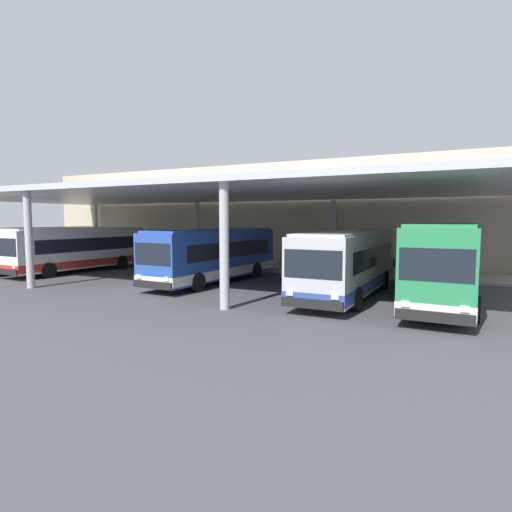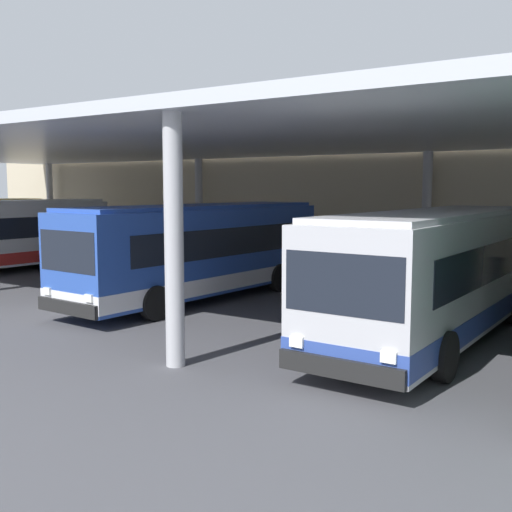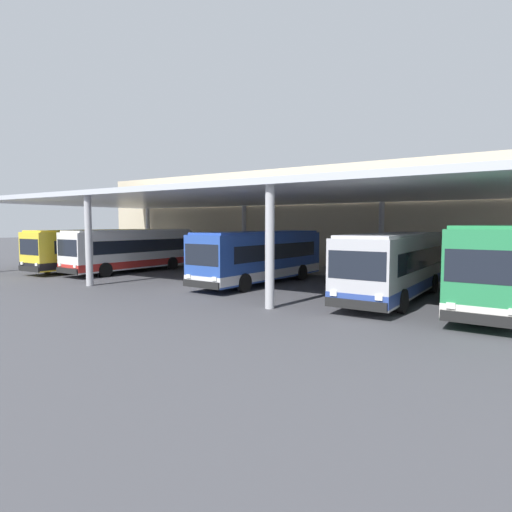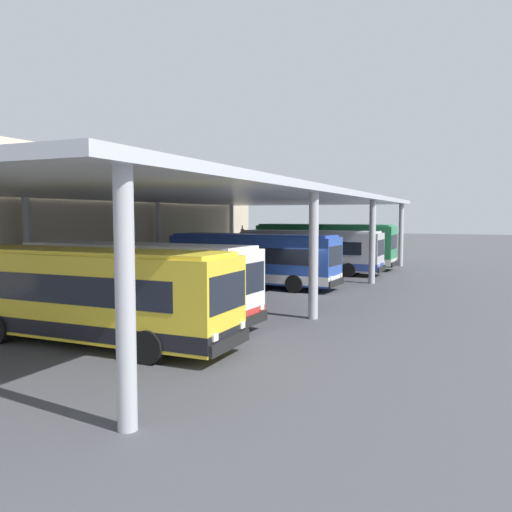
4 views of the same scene
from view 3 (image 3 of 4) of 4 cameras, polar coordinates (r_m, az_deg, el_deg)
The scene contains 11 objects.
ground_plane at distance 23.94m, azimuth -7.78°, elevation -4.41°, with size 200.00×200.00×0.00m, color #47474C.
platform_kerb at distance 33.64m, azimuth 5.38°, elevation -1.71°, with size 42.00×4.50×0.18m, color #A39E93.
station_building_facade at distance 36.37m, azimuth 7.81°, elevation 5.21°, with size 48.00×1.60×8.40m, color #C1B293.
canopy_shelter at distance 28.11m, azimuth -0.50°, elevation 7.78°, with size 40.00×17.00×5.55m.
bus_nearest_bay at distance 35.63m, azimuth -20.88°, elevation 0.89°, with size 2.76×10.54×3.17m.
bus_second_bay at distance 33.37m, azimuth -16.28°, elevation 0.79°, with size 3.10×10.65×3.17m.
bus_middle_bay at distance 25.75m, azimuth 0.63°, elevation -0.05°, with size 3.12×10.65×3.17m.
bus_far_bay at distance 21.53m, azimuth 18.17°, elevation -1.13°, with size 2.84×10.57×3.17m.
bus_departing at distance 21.02m, azimuth 29.77°, elevation -1.11°, with size 2.90×11.38×3.57m.
bench_waiting at distance 30.17m, azimuth 24.92°, elevation -1.70°, with size 1.80×0.45×0.92m.
trash_bin at distance 29.77m, azimuth 28.80°, elevation -1.88°, with size 0.52×0.52×0.98m.
Camera 3 is at (15.45, -17.92, 3.63)m, focal length 29.76 mm.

